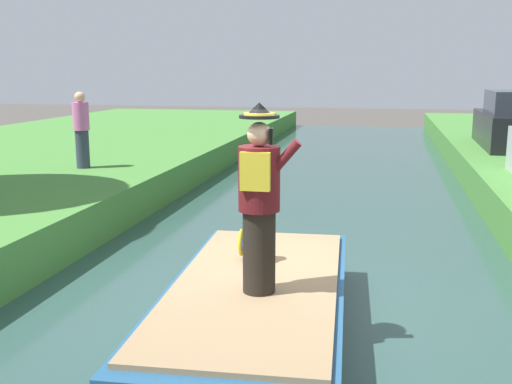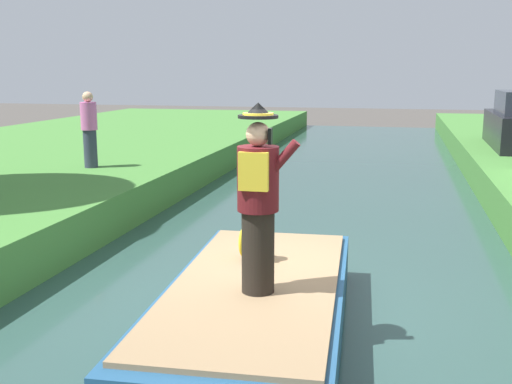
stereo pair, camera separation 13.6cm
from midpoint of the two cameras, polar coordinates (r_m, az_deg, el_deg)
The scene contains 6 objects.
ground_plane at distance 7.12m, azimuth 0.44°, elevation -12.25°, with size 80.00×80.00×0.00m, color #4C4742.
canal_water at distance 7.10m, azimuth 0.44°, elevation -11.88°, with size 6.23×48.00×0.10m, color #2D4C47.
boat at distance 6.45m, azimuth -0.59°, elevation -10.98°, with size 2.03×4.29×0.61m.
person_pirate at distance 5.81m, azimuth -0.34°, elevation -0.75°, with size 0.61×0.42×1.85m.
parrot_plush at distance 6.94m, azimuth -0.83°, elevation -4.50°, with size 0.36×0.35×0.57m.
person_bystander at distance 13.32m, azimuth -16.35°, elevation 5.64°, with size 0.34×0.34×1.60m.
Camera 1 is at (1.23, -6.41, 2.86)m, focal length 42.61 mm.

